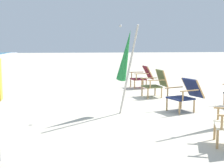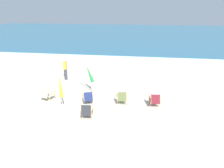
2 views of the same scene
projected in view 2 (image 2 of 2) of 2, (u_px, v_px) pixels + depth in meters
The scene contains 11 objects.
ground_plane at pixel (98, 109), 11.21m from camera, with size 80.00×80.00×0.00m, color beige.
sea at pixel (131, 33), 41.03m from camera, with size 80.00×40.00×0.10m, color #2D6684.
surf_band at pixel (120, 57), 22.35m from camera, with size 80.00×1.10×0.06m, color white.
beach_chair_front_right at pixel (88, 97), 11.65m from camera, with size 0.81×0.92×0.77m.
beach_chair_back_right at pixel (122, 98), 11.57m from camera, with size 0.67×0.75×0.82m.
beach_chair_front_left at pixel (155, 100), 11.32m from camera, with size 0.66×0.81×0.79m.
beach_chair_far_center at pixel (87, 111), 10.09m from camera, with size 0.64×0.72×0.82m.
beach_chair_mid_center at pixel (47, 94), 12.02m from camera, with size 0.78×0.87×0.80m.
umbrella_furled_yellow at pixel (60, 87), 10.63m from camera, with size 0.40×0.50×2.10m.
umbrella_furled_green at pixel (89, 74), 12.74m from camera, with size 0.73×0.44×2.03m.
person_near_chairs at pixel (65, 69), 15.36m from camera, with size 0.23×0.36×1.63m.
Camera 2 is at (2.23, -9.70, 5.41)m, focal length 32.00 mm.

